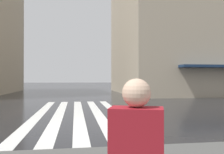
{
  "coord_description": "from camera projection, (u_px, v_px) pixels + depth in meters",
  "views": [
    {
      "loc": [
        -8.94,
        1.55,
        1.83
      ],
      "look_at": [
        4.9,
        -0.55,
        1.93
      ],
      "focal_mm": 38.88,
      "sensor_mm": 36.0,
      "label": 1
    }
  ],
  "objects": [
    {
      "name": "zebra_crossing",
      "position": [
        79.0,
        113.0,
        12.81
      ],
      "size": [
        13.0,
        4.5,
        0.01
      ],
      "color": "silver",
      "rests_on": "ground_plane"
    },
    {
      "name": "ground_plane",
      "position": [
        117.0,
        128.0,
        9.06
      ],
      "size": [
        220.0,
        220.0,
        0.0
      ],
      "primitive_type": "plane",
      "color": "black"
    },
    {
      "name": "haussmann_block_corner",
      "position": [
        215.0,
        10.0,
        32.4
      ],
      "size": [
        18.15,
        25.47,
        22.5
      ],
      "color": "tan",
      "rests_on": "ground_plane"
    }
  ]
}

